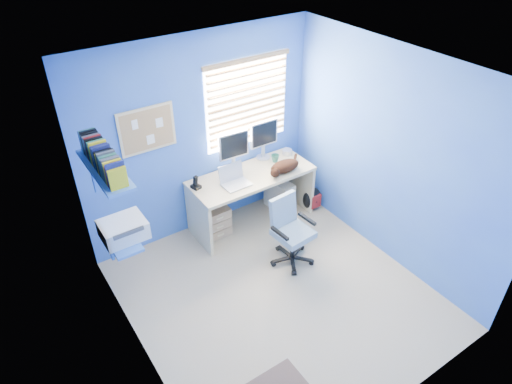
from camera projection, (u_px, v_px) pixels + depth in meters
floor at (278, 294)px, 5.05m from camera, size 3.00×3.20×0.00m
ceiling at (286, 76)px, 3.63m from camera, size 3.00×3.20×0.00m
wall_back at (201, 138)px, 5.43m from camera, size 3.00×0.01×2.50m
wall_front at (415, 312)px, 3.25m from camera, size 3.00×0.01×2.50m
wall_left at (131, 265)px, 3.65m from camera, size 0.01×3.20×2.50m
wall_right at (390, 159)px, 5.03m from camera, size 0.01×3.20×2.50m
desk at (252, 199)px, 5.92m from camera, size 1.59×0.65×0.74m
laptop at (236, 177)px, 5.46m from camera, size 0.33×0.27×0.22m
monitor_left at (233, 152)px, 5.64m from camera, size 0.41×0.14×0.54m
monitor_right at (263, 140)px, 5.90m from camera, size 0.40×0.12×0.54m
phone at (196, 182)px, 5.41m from camera, size 0.11×0.13×0.17m
mug at (275, 158)px, 5.94m from camera, size 0.10×0.09×0.10m
cd_spindle at (287, 152)px, 6.11m from camera, size 0.13×0.13×0.07m
cat at (285, 166)px, 5.74m from camera, size 0.46×0.34×0.15m
tower_pc at (279, 195)px, 6.24m from camera, size 0.23×0.46×0.45m
drawer_boxes at (215, 221)px, 5.81m from camera, size 0.35×0.28×0.41m
yellow_book at (279, 212)px, 6.10m from camera, size 0.03×0.17×0.24m
backpack at (312, 198)px, 6.28m from camera, size 0.29×0.22×0.33m
office_chair at (290, 239)px, 5.35m from camera, size 0.52×0.52×0.84m
window_blinds at (248, 103)px, 5.54m from camera, size 1.15×0.05×1.10m
corkboard at (147, 130)px, 4.95m from camera, size 0.64×0.02×0.52m
wall_shelves at (112, 195)px, 4.12m from camera, size 0.42×0.90×1.05m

